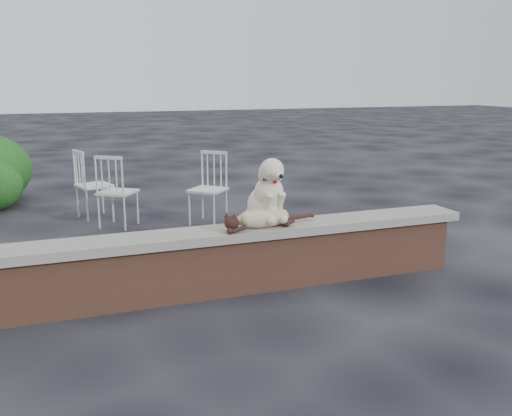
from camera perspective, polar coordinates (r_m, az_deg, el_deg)
name	(u,v)px	position (r m, az deg, el deg)	size (l,w,h in m)	color
ground	(143,303)	(4.95, -11.39, -9.42)	(60.00, 60.00, 0.00)	black
brick_wall	(142,275)	(4.86, -11.52, -6.69)	(6.00, 0.30, 0.50)	brown
capstone	(140,242)	(4.77, -11.68, -3.41)	(6.20, 0.40, 0.08)	slate
dog	(265,189)	(5.07, 0.93, 1.90)	(0.41, 0.54, 0.62)	beige
cat	(263,217)	(4.95, 0.69, -0.92)	(1.11, 0.27, 0.19)	tan
chair_d	(208,188)	(7.37, -4.92, 1.99)	(0.56, 0.56, 0.94)	silver
chair_c	(117,191)	(7.41, -13.89, 1.72)	(0.56, 0.56, 0.94)	silver
chair_e	(94,184)	(7.96, -16.13, 2.35)	(0.56, 0.56, 0.94)	silver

